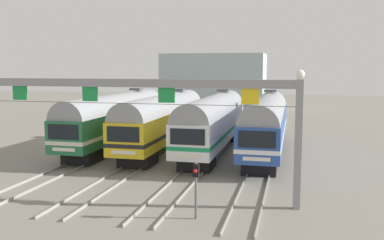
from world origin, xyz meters
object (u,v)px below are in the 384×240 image
commuter_train_green (116,117)px  yard_signal_mast (196,180)px  catenary_gantry (128,104)px  commuter_train_yellow (164,119)px  commuter_train_blue (266,122)px  commuter_train_white (214,120)px

commuter_train_green → yard_signal_mast: bearing=-55.8°
commuter_train_green → catenary_gantry: 15.22m
commuter_train_green → commuter_train_yellow: (4.39, 0.00, 0.00)m
commuter_train_blue → yard_signal_mast: bearing=-97.8°
catenary_gantry → commuter_train_yellow: bearing=99.2°
commuter_train_white → yard_signal_mast: commuter_train_white is taller
catenary_gantry → commuter_train_white: bearing=80.8°
yard_signal_mast → commuter_train_blue: bearing=82.2°
commuter_train_yellow → commuter_train_blue: same height
commuter_train_yellow → commuter_train_white: size_ratio=1.00×
commuter_train_yellow → commuter_train_white: bearing=0.0°
commuter_train_blue → yard_signal_mast: 16.29m
catenary_gantry → yard_signal_mast: (4.39, -2.62, -3.26)m
commuter_train_blue → catenary_gantry: 15.22m
commuter_train_yellow → commuter_train_blue: bearing=0.0°
catenary_gantry → yard_signal_mast: size_ratio=6.87×
commuter_train_green → yard_signal_mast: size_ratio=6.74×
commuter_train_green → yard_signal_mast: (10.97, -16.12, -0.81)m
catenary_gantry → commuter_train_green: bearing=116.0°
commuter_train_yellow → commuter_train_blue: (8.78, 0.00, 0.00)m
commuter_train_yellow → commuter_train_white: (4.39, 0.00, 0.00)m
commuter_train_yellow → catenary_gantry: size_ratio=0.98×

